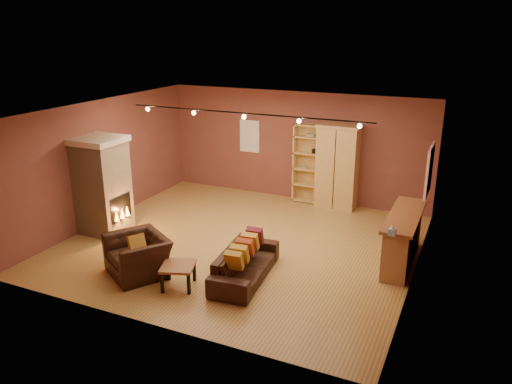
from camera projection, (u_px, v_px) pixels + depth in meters
The scene contains 16 objects.
floor at pixel (241, 243), 10.49m from camera, with size 7.00×7.00×0.00m, color olive.
ceiling at pixel (239, 111), 9.60m from camera, with size 7.00×7.00×0.00m, color brown.
back_wall at pixel (296, 146), 12.85m from camera, with size 7.00×0.02×2.80m, color brown.
left_wall at pixel (103, 161), 11.42m from camera, with size 0.02×6.50×2.80m, color brown.
right_wall at pixel (420, 204), 8.68m from camera, with size 0.02×6.50×2.80m, color brown.
fireplace at pixel (103, 185), 10.83m from camera, with size 1.01×0.98×2.12m.
back_window at pixel (250, 136), 13.30m from camera, with size 0.56×0.04×0.86m, color white.
bookcase at pixel (310, 163), 12.70m from camera, with size 0.83×0.32×2.03m.
armoire at pixel (337, 167), 12.26m from camera, with size 1.04×0.59×2.11m.
bar_counter at pixel (403, 238), 9.51m from camera, with size 0.57×2.08×1.00m.
tissue_box at pixel (392, 230), 8.39m from camera, with size 0.12×0.12×0.21m.
right_window at pixel (429, 170), 9.82m from camera, with size 0.05×0.90×1.00m, color white.
loveseat at pixel (245, 258), 8.95m from camera, with size 0.75×1.95×0.78m.
armchair at pixel (137, 249), 9.08m from camera, with size 1.33×1.20×0.97m.
coffee_table at pixel (178, 268), 8.65m from camera, with size 0.71×0.71×0.42m.
track_rail at pixel (244, 115), 9.81m from camera, with size 5.20×0.09×0.13m.
Camera 1 is at (4.26, -8.61, 4.37)m, focal length 35.00 mm.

